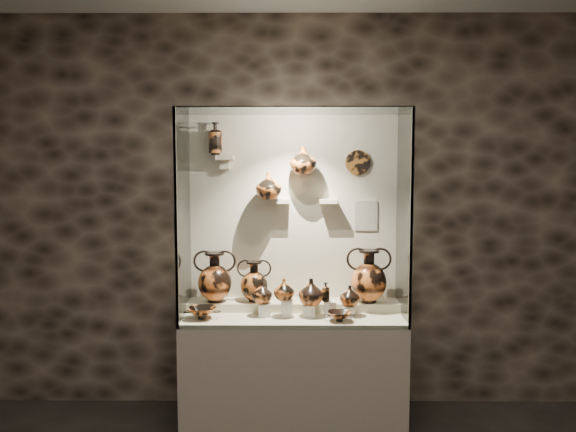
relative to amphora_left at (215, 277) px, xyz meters
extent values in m
cube|color=black|center=(0.63, 0.19, 0.50)|extent=(5.00, 0.02, 3.20)
cube|color=beige|center=(0.63, -0.13, -0.70)|extent=(1.70, 0.60, 0.80)
cube|color=beige|center=(0.63, -0.13, -0.29)|extent=(1.68, 0.58, 0.03)
cube|color=beige|center=(0.63, 0.05, -0.25)|extent=(1.70, 0.25, 0.10)
cube|color=beige|center=(0.63, 0.19, 0.50)|extent=(1.70, 0.03, 1.60)
cube|color=white|center=(0.63, -0.43, 0.50)|extent=(1.70, 0.01, 1.60)
cube|color=white|center=(-0.22, -0.13, 0.50)|extent=(0.01, 0.60, 1.60)
cube|color=white|center=(1.47, -0.13, 0.50)|extent=(0.01, 0.60, 1.60)
cube|color=white|center=(0.63, -0.13, 1.29)|extent=(1.70, 0.60, 0.01)
cube|color=gray|center=(-0.21, -0.42, 0.50)|extent=(0.02, 0.02, 1.60)
cube|color=gray|center=(1.47, -0.42, 0.50)|extent=(0.02, 0.02, 1.60)
cube|color=silver|center=(0.41, -0.18, -0.22)|extent=(0.09, 0.09, 0.10)
cube|color=silver|center=(0.58, -0.18, -0.21)|extent=(0.09, 0.09, 0.13)
cube|color=silver|center=(0.75, -0.18, -0.23)|extent=(0.09, 0.09, 0.09)
cube|color=silver|center=(0.91, -0.18, -0.21)|extent=(0.09, 0.09, 0.12)
cube|color=silver|center=(1.05, -0.18, -0.23)|extent=(0.09, 0.09, 0.08)
cube|color=beige|center=(0.08, 0.11, 0.95)|extent=(0.14, 0.12, 0.04)
cube|color=beige|center=(0.53, 0.11, 0.60)|extent=(0.14, 0.12, 0.04)
cube|color=beige|center=(0.73, 0.11, 0.80)|extent=(0.10, 0.12, 0.04)
cube|color=beige|center=(0.91, 0.11, 0.60)|extent=(0.14, 0.12, 0.04)
imported|color=#D06427|center=(0.38, -0.16, -0.09)|extent=(0.21, 0.21, 0.16)
imported|color=#C05B21|center=(0.55, -0.19, -0.06)|extent=(0.20, 0.20, 0.16)
imported|color=#D06427|center=(0.76, -0.18, -0.08)|extent=(0.25, 0.25, 0.20)
imported|color=#D06427|center=(1.06, -0.16, -0.11)|extent=(0.17, 0.17, 0.16)
imported|color=#C05B21|center=(0.43, 0.06, 0.72)|extent=(0.27, 0.27, 0.21)
imported|color=#C05B21|center=(0.70, 0.05, 0.93)|extent=(0.28, 0.28, 0.22)
cylinder|color=#95541D|center=(1.15, 0.16, 0.91)|extent=(0.20, 0.02, 0.20)
cube|color=beige|center=(1.22, 0.16, 0.48)|extent=(0.18, 0.01, 0.24)
camera|label=1|loc=(0.61, -4.40, 0.87)|focal=35.00mm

